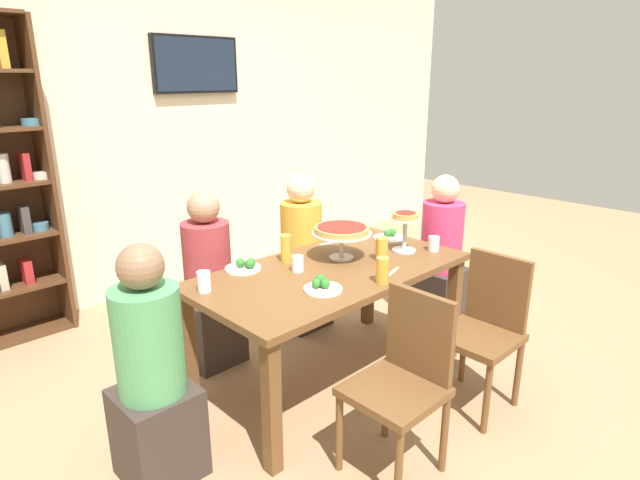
{
  "coord_description": "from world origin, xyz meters",
  "views": [
    {
      "loc": [
        -2.05,
        -2.0,
        1.81
      ],
      "look_at": [
        0.0,
        0.1,
        0.89
      ],
      "focal_mm": 29.35,
      "sensor_mm": 36.0,
      "label": 1
    }
  ],
  "objects_px": {
    "diner_head_west": "(153,383)",
    "cutlery_knife_near": "(393,272)",
    "dining_table": "(332,283)",
    "water_glass_clear_near": "(434,244)",
    "diner_far_left": "(209,292)",
    "cutlery_fork_near": "(331,243)",
    "salad_plate_far_diner": "(245,266)",
    "salad_plate_spare": "(390,237)",
    "water_glass_clear_far": "(298,264)",
    "chair_near_right": "(485,324)",
    "deep_dish_pizza_stand": "(342,232)",
    "diner_head_east": "(440,263)",
    "personal_pizza_stand": "(405,223)",
    "beer_glass_amber_short": "(382,249)",
    "chair_near_left": "(404,375)",
    "diner_far_right": "(301,263)",
    "beer_glass_amber_tall": "(286,248)",
    "television": "(196,65)",
    "salad_plate_near_diner": "(322,286)",
    "water_glass_clear_spare": "(204,282)",
    "beer_glass_amber_spare": "(383,271)"
  },
  "relations": [
    {
      "from": "chair_near_right",
      "to": "beer_glass_amber_tall",
      "type": "distance_m",
      "value": 1.22
    },
    {
      "from": "dining_table",
      "to": "deep_dish_pizza_stand",
      "type": "bearing_deg",
      "value": 26.01
    },
    {
      "from": "salad_plate_spare",
      "to": "beer_glass_amber_short",
      "type": "relative_size",
      "value": 1.58
    },
    {
      "from": "television",
      "to": "deep_dish_pizza_stand",
      "type": "xyz_separation_m",
      "value": [
        -0.31,
        -2.03,
        -1.0
      ]
    },
    {
      "from": "diner_head_east",
      "to": "cutlery_knife_near",
      "type": "distance_m",
      "value": 1.0
    },
    {
      "from": "diner_head_east",
      "to": "personal_pizza_stand",
      "type": "height_order",
      "value": "diner_head_east"
    },
    {
      "from": "deep_dish_pizza_stand",
      "to": "beer_glass_amber_tall",
      "type": "xyz_separation_m",
      "value": [
        -0.28,
        0.19,
        -0.09
      ]
    },
    {
      "from": "water_glass_clear_far",
      "to": "deep_dish_pizza_stand",
      "type": "bearing_deg",
      "value": -3.58
    },
    {
      "from": "diner_far_right",
      "to": "personal_pizza_stand",
      "type": "height_order",
      "value": "diner_far_right"
    },
    {
      "from": "salad_plate_spare",
      "to": "water_glass_clear_far",
      "type": "distance_m",
      "value": 0.87
    },
    {
      "from": "salad_plate_far_diner",
      "to": "beer_glass_amber_short",
      "type": "bearing_deg",
      "value": -32.8
    },
    {
      "from": "diner_far_left",
      "to": "beer_glass_amber_spare",
      "type": "distance_m",
      "value": 1.19
    },
    {
      "from": "dining_table",
      "to": "television",
      "type": "bearing_deg",
      "value": 77.33
    },
    {
      "from": "cutlery_fork_near",
      "to": "cutlery_knife_near",
      "type": "bearing_deg",
      "value": 91.64
    },
    {
      "from": "cutlery_knife_near",
      "to": "water_glass_clear_far",
      "type": "bearing_deg",
      "value": 116.3
    },
    {
      "from": "salad_plate_spare",
      "to": "beer_glass_amber_tall",
      "type": "height_order",
      "value": "beer_glass_amber_tall"
    },
    {
      "from": "diner_far_right",
      "to": "diner_head_east",
      "type": "xyz_separation_m",
      "value": [
        0.74,
        -0.72,
        0.0
      ]
    },
    {
      "from": "dining_table",
      "to": "water_glass_clear_near",
      "type": "relative_size",
      "value": 17.51
    },
    {
      "from": "salad_plate_far_diner",
      "to": "cutlery_fork_near",
      "type": "relative_size",
      "value": 1.16
    },
    {
      "from": "deep_dish_pizza_stand",
      "to": "salad_plate_spare",
      "type": "distance_m",
      "value": 0.55
    },
    {
      "from": "chair_near_right",
      "to": "salad_plate_spare",
      "type": "height_order",
      "value": "chair_near_right"
    },
    {
      "from": "diner_head_west",
      "to": "deep_dish_pizza_stand",
      "type": "relative_size",
      "value": 3.16
    },
    {
      "from": "beer_glass_amber_short",
      "to": "cutlery_fork_near",
      "type": "xyz_separation_m",
      "value": [
        0.02,
        0.45,
        -0.07
      ]
    },
    {
      "from": "salad_plate_far_diner",
      "to": "water_glass_clear_near",
      "type": "relative_size",
      "value": 2.22
    },
    {
      "from": "diner_head_west",
      "to": "chair_near_right",
      "type": "relative_size",
      "value": 1.32
    },
    {
      "from": "personal_pizza_stand",
      "to": "beer_glass_amber_spare",
      "type": "bearing_deg",
      "value": -154.55
    },
    {
      "from": "diner_far_left",
      "to": "dining_table",
      "type": "bearing_deg",
      "value": 29.08
    },
    {
      "from": "salad_plate_near_diner",
      "to": "cutlery_fork_near",
      "type": "height_order",
      "value": "salad_plate_near_diner"
    },
    {
      "from": "diner_far_right",
      "to": "water_glass_clear_far",
      "type": "xyz_separation_m",
      "value": [
        -0.57,
        -0.6,
        0.29
      ]
    },
    {
      "from": "deep_dish_pizza_stand",
      "to": "water_glass_clear_near",
      "type": "relative_size",
      "value": 3.86
    },
    {
      "from": "chair_near_right",
      "to": "personal_pizza_stand",
      "type": "xyz_separation_m",
      "value": [
        0.09,
        0.65,
        0.44
      ]
    },
    {
      "from": "television",
      "to": "water_glass_clear_near",
      "type": "bearing_deg",
      "value": -84.59
    },
    {
      "from": "personal_pizza_stand",
      "to": "salad_plate_far_diner",
      "type": "xyz_separation_m",
      "value": [
        -0.93,
        0.44,
        -0.16
      ]
    },
    {
      "from": "beer_glass_amber_short",
      "to": "water_glass_clear_near",
      "type": "distance_m",
      "value": 0.4
    },
    {
      "from": "salad_plate_far_diner",
      "to": "beer_glass_amber_tall",
      "type": "bearing_deg",
      "value": -13.16
    },
    {
      "from": "diner_head_west",
      "to": "cutlery_knife_near",
      "type": "xyz_separation_m",
      "value": [
        1.35,
        -0.29,
        0.25
      ]
    },
    {
      "from": "dining_table",
      "to": "chair_near_left",
      "type": "xyz_separation_m",
      "value": [
        -0.29,
        -0.75,
        -0.16
      ]
    },
    {
      "from": "television",
      "to": "salad_plate_spare",
      "type": "bearing_deg",
      "value": -83.64
    },
    {
      "from": "beer_glass_amber_spare",
      "to": "cutlery_knife_near",
      "type": "xyz_separation_m",
      "value": [
        0.17,
        0.06,
        -0.07
      ]
    },
    {
      "from": "deep_dish_pizza_stand",
      "to": "water_glass_clear_far",
      "type": "relative_size",
      "value": 3.96
    },
    {
      "from": "dining_table",
      "to": "diner_far_left",
      "type": "bearing_deg",
      "value": 119.08
    },
    {
      "from": "water_glass_clear_spare",
      "to": "water_glass_clear_far",
      "type": "bearing_deg",
      "value": -12.03
    },
    {
      "from": "dining_table",
      "to": "personal_pizza_stand",
      "type": "bearing_deg",
      "value": -10.56
    },
    {
      "from": "deep_dish_pizza_stand",
      "to": "salad_plate_near_diner",
      "type": "xyz_separation_m",
      "value": [
        -0.43,
        -0.27,
        -0.15
      ]
    },
    {
      "from": "cutlery_fork_near",
      "to": "diner_far_left",
      "type": "bearing_deg",
      "value": -12.65
    },
    {
      "from": "deep_dish_pizza_stand",
      "to": "water_glass_clear_spare",
      "type": "height_order",
      "value": "deep_dish_pizza_stand"
    },
    {
      "from": "water_glass_clear_spare",
      "to": "diner_head_east",
      "type": "bearing_deg",
      "value": -7.26
    },
    {
      "from": "salad_plate_near_diner",
      "to": "water_glass_clear_near",
      "type": "xyz_separation_m",
      "value": [
        0.96,
        -0.04,
        0.03
      ]
    },
    {
      "from": "deep_dish_pizza_stand",
      "to": "water_glass_clear_far",
      "type": "distance_m",
      "value": 0.36
    },
    {
      "from": "salad_plate_far_diner",
      "to": "salad_plate_spare",
      "type": "height_order",
      "value": "same"
    }
  ]
}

